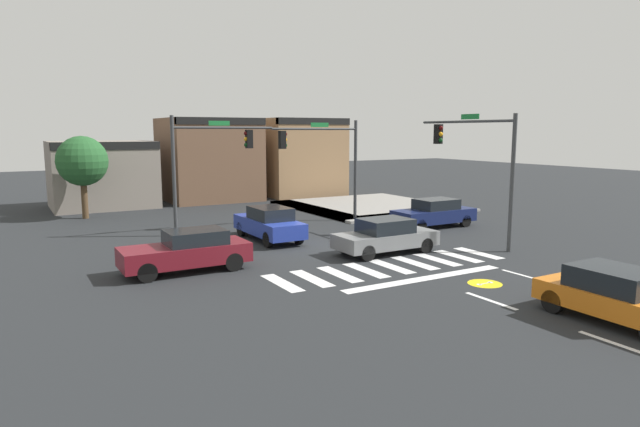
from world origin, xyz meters
TOP-DOWN VIEW (x-y plane):
  - ground_plane at (0.00, 0.00)m, footprint 120.00×120.00m
  - crosswalk_near at (0.00, -4.50)m, footprint 9.78×2.48m
  - lane_markings at (1.06, -12.74)m, footprint 6.80×24.25m
  - bike_detector_marking at (1.30, -8.02)m, footprint 1.16×1.16m
  - curb_corner_northeast at (8.49, 9.42)m, footprint 10.00×10.60m
  - storefront_row at (1.75, 19.10)m, footprint 21.41×6.52m
  - traffic_signal_southeast at (5.99, -2.85)m, footprint 0.32×5.80m
  - traffic_signal_northwest at (-3.58, 5.81)m, footprint 5.37×0.32m
  - traffic_signal_northeast at (2.96, 5.50)m, footprint 5.35×0.32m
  - car_blue at (-1.84, 2.54)m, footprint 1.75×4.62m
  - car_navy at (7.36, 1.36)m, footprint 4.59×1.79m
  - car_maroon at (-6.93, -1.35)m, footprint 4.61×1.81m
  - car_orange at (1.51, -12.52)m, footprint 1.86×4.16m
  - car_gray at (1.22, -2.52)m, footprint 4.41×1.83m
  - roadside_tree at (-8.50, 14.00)m, footprint 2.92×2.92m

SIDE VIEW (x-z plane):
  - ground_plane at x=0.00m, z-range 0.00..0.00m
  - bike_detector_marking at x=1.30m, z-range 0.00..0.01m
  - crosswalk_near at x=0.00m, z-range 0.00..0.01m
  - lane_markings at x=1.06m, z-range 0.00..0.01m
  - curb_corner_northeast at x=8.49m, z-range 0.00..0.15m
  - car_gray at x=1.22m, z-range 0.00..1.48m
  - car_orange at x=1.51m, z-range 0.01..1.48m
  - car_navy at x=7.36m, z-range 0.00..1.53m
  - car_maroon at x=-6.93m, z-range 0.01..1.54m
  - car_blue at x=-1.84m, z-range 0.01..1.60m
  - storefront_row at x=1.75m, z-range -0.20..5.93m
  - roadside_tree at x=-8.50m, z-range 0.94..5.80m
  - traffic_signal_northeast at x=2.96m, z-range 1.09..6.82m
  - traffic_signal_northwest at x=-3.58m, z-range 1.06..6.94m
  - traffic_signal_southeast at x=5.99m, z-range 1.21..7.11m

